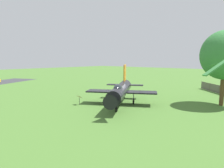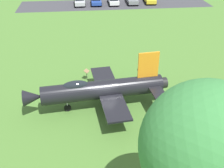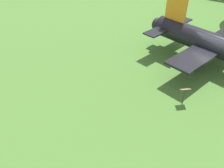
% 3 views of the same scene
% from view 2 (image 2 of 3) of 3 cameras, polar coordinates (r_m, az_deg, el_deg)
% --- Properties ---
extents(ground_plane, '(200.00, 200.00, 0.00)m').
position_cam_2_polar(ground_plane, '(24.45, -1.85, -4.70)').
color(ground_plane, '#47722D').
extents(parking_strip, '(36.90, 22.86, 0.00)m').
position_cam_2_polar(parking_strip, '(56.20, 0.61, 16.26)').
color(parking_strip, '#38383D').
rests_on(parking_strip, ground_plane).
extents(display_jet, '(11.57, 8.71, 4.87)m').
position_cam_2_polar(display_jet, '(23.39, -2.81, -1.16)').
color(display_jet, black).
rests_on(display_jet, ground_plane).
extents(shade_tree, '(5.66, 5.53, 9.05)m').
position_cam_2_polar(shade_tree, '(12.36, 18.89, -12.41)').
color(shade_tree, brown).
rests_on(shade_tree, ground_plane).
extents(info_plaque, '(0.43, 0.62, 1.14)m').
position_cam_2_polar(info_plaque, '(28.17, -5.28, 2.43)').
color(info_plaque, '#333333').
rests_on(info_plaque, ground_plane).
extents(parked_car_white, '(3.55, 4.88, 1.44)m').
position_cam_2_polar(parked_car_white, '(55.90, 0.30, 16.98)').
color(parked_car_white, silver).
rests_on(parked_car_white, ground_plane).
extents(parked_car_blue, '(3.37, 4.51, 1.48)m').
position_cam_2_polar(parked_car_blue, '(55.79, -3.30, 16.91)').
color(parked_car_blue, '#23429E').
rests_on(parked_car_blue, ground_plane).
extents(parked_car_silver, '(3.63, 4.69, 1.50)m').
position_cam_2_polar(parked_car_silver, '(55.70, -6.75, 16.75)').
color(parked_car_silver, '#B2B5BA').
rests_on(parked_car_silver, ground_plane).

